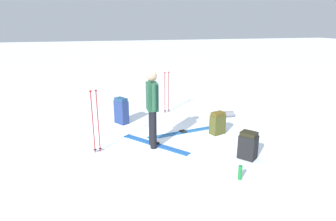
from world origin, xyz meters
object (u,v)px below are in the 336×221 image
at_px(backpack_bright, 218,123).
at_px(sleeping_mat_rolled, 224,114).
at_px(ski_pair_far, 155,144).
at_px(backpack_small_spare, 248,146).
at_px(ski_pair_near, 183,132).
at_px(backpack_large_dark, 121,111).
at_px(ski_poles_planted_near, 167,90).
at_px(thermos_bottle, 240,173).
at_px(ski_poles_planted_far, 95,118).
at_px(skier_standing, 152,105).

distance_m(backpack_bright, sleeping_mat_rolled, 1.39).
bearing_deg(ski_pair_far, backpack_small_spare, 145.61).
bearing_deg(ski_pair_near, backpack_large_dark, -38.55).
xyz_separation_m(ski_poles_planted_near, thermos_bottle, (-0.24, 4.19, -0.57)).
xyz_separation_m(sleeping_mat_rolled, thermos_bottle, (1.26, 3.29, 0.04)).
height_order(ski_poles_planted_far, sleeping_mat_rolled, ski_poles_planted_far).
height_order(skier_standing, ski_poles_planted_far, skier_standing).
xyz_separation_m(skier_standing, thermos_bottle, (-1.19, 1.79, -0.82)).
bearing_deg(ski_pair_far, ski_poles_planted_near, -110.93).
bearing_deg(backpack_small_spare, backpack_bright, -88.92).
xyz_separation_m(skier_standing, backpack_large_dark, (0.50, -1.75, -0.60)).
xyz_separation_m(skier_standing, ski_pair_near, (-0.91, -0.62, -0.94)).
xyz_separation_m(backpack_bright, backpack_small_spare, (-0.03, 1.42, 0.00)).
bearing_deg(ski_poles_planted_far, backpack_small_spare, 159.58).
bearing_deg(skier_standing, backpack_small_spare, 148.15).
bearing_deg(backpack_large_dark, ski_poles_planted_near, -155.88).
distance_m(backpack_bright, thermos_bottle, 2.20).
bearing_deg(sleeping_mat_rolled, ski_poles_planted_far, 22.06).
bearing_deg(ski_poles_planted_near, ski_pair_near, 88.68).
xyz_separation_m(backpack_small_spare, ski_poles_planted_far, (2.95, -1.10, 0.48)).
distance_m(backpack_bright, ski_poles_planted_far, 2.98).
distance_m(skier_standing, backpack_large_dark, 1.91).
height_order(skier_standing, ski_pair_far, skier_standing).
relative_size(skier_standing, ski_pair_far, 1.12).
distance_m(sleeping_mat_rolled, thermos_bottle, 3.53).
relative_size(skier_standing, backpack_bright, 3.03).
bearing_deg(backpack_large_dark, ski_pair_near, 141.45).
relative_size(backpack_small_spare, sleeping_mat_rolled, 1.04).
bearing_deg(backpack_large_dark, sleeping_mat_rolled, 175.22).
xyz_separation_m(backpack_bright, thermos_bottle, (0.53, 2.13, -0.14)).
xyz_separation_m(skier_standing, backpack_small_spare, (-1.74, 1.08, -0.68)).
height_order(ski_pair_near, thermos_bottle, thermos_bottle).
xyz_separation_m(backpack_small_spare, thermos_bottle, (0.55, 0.71, -0.15)).
bearing_deg(ski_pair_near, ski_pair_far, 33.06).
bearing_deg(backpack_small_spare, skier_standing, -31.85).
bearing_deg(backpack_bright, ski_pair_far, 9.21).
distance_m(ski_pair_far, backpack_small_spare, 2.05).
bearing_deg(ski_pair_near, ski_poles_planted_near, -91.32).
relative_size(ski_poles_planted_far, thermos_bottle, 5.24).
xyz_separation_m(ski_pair_near, thermos_bottle, (-0.28, 2.42, 0.12)).
xyz_separation_m(backpack_bright, ski_poles_planted_near, (0.76, -2.06, 0.43)).
height_order(ski_pair_far, ski_poles_planted_near, ski_poles_planted_near).
bearing_deg(ski_poles_planted_near, backpack_bright, 110.27).
relative_size(ski_pair_near, ski_poles_planted_far, 1.38).
bearing_deg(ski_poles_planted_far, ski_poles_planted_near, -132.23).
distance_m(skier_standing, backpack_small_spare, 2.15).
height_order(ski_pair_near, ski_pair_far, same).
distance_m(skier_standing, ski_poles_planted_near, 2.59).
bearing_deg(ski_poles_planted_far, skier_standing, 179.18).
relative_size(ski_pair_far, ski_poles_planted_far, 1.11).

